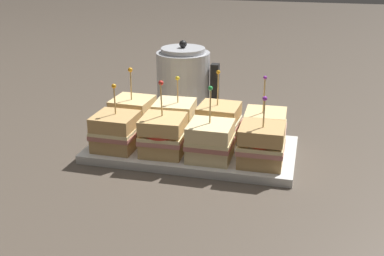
{
  "coord_description": "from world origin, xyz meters",
  "views": [
    {
      "loc": [
        0.24,
        -0.95,
        0.44
      ],
      "look_at": [
        0.0,
        0.0,
        0.06
      ],
      "focal_mm": 45.0,
      "sensor_mm": 36.0,
      "label": 1
    }
  ],
  "objects_px": {
    "sandwich_back_center_left": "(175,119)",
    "sandwich_back_far_right": "(265,128)",
    "sandwich_front_center_right": "(210,141)",
    "sandwich_back_far_left": "(133,115)",
    "sandwich_front_far_left": "(116,131)",
    "sandwich_back_center_right": "(219,122)",
    "kettle_steel": "(184,83)",
    "sandwich_front_far_right": "(261,145)",
    "sandwich_front_center_left": "(163,135)",
    "serving_platter": "(192,150)"
  },
  "relations": [
    {
      "from": "sandwich_front_center_right",
      "to": "kettle_steel",
      "type": "bearing_deg",
      "value": 114.56
    },
    {
      "from": "sandwich_front_center_left",
      "to": "sandwich_back_far_left",
      "type": "relative_size",
      "value": 1.01
    },
    {
      "from": "sandwich_back_far_right",
      "to": "sandwich_front_far_right",
      "type": "bearing_deg",
      "value": -88.13
    },
    {
      "from": "sandwich_back_center_right",
      "to": "kettle_steel",
      "type": "bearing_deg",
      "value": 124.87
    },
    {
      "from": "serving_platter",
      "to": "sandwich_front_far_left",
      "type": "height_order",
      "value": "sandwich_front_far_left"
    },
    {
      "from": "sandwich_front_center_left",
      "to": "sandwich_back_far_left",
      "type": "height_order",
      "value": "sandwich_front_center_left"
    },
    {
      "from": "serving_platter",
      "to": "sandwich_back_far_right",
      "type": "height_order",
      "value": "sandwich_back_far_right"
    },
    {
      "from": "sandwich_back_far_right",
      "to": "sandwich_front_center_right",
      "type": "bearing_deg",
      "value": -134.89
    },
    {
      "from": "sandwich_front_far_right",
      "to": "sandwich_back_far_right",
      "type": "height_order",
      "value": "sandwich_back_far_right"
    },
    {
      "from": "sandwich_front_center_right",
      "to": "sandwich_back_center_left",
      "type": "bearing_deg",
      "value": 135.17
    },
    {
      "from": "sandwich_front_far_left",
      "to": "sandwich_back_far_left",
      "type": "height_order",
      "value": "sandwich_back_far_left"
    },
    {
      "from": "sandwich_front_far_right",
      "to": "sandwich_front_center_left",
      "type": "bearing_deg",
      "value": 179.83
    },
    {
      "from": "serving_platter",
      "to": "kettle_steel",
      "type": "distance_m",
      "value": 0.27
    },
    {
      "from": "sandwich_front_center_right",
      "to": "sandwich_back_center_right",
      "type": "distance_m",
      "value": 0.11
    },
    {
      "from": "sandwich_back_center_right",
      "to": "sandwich_front_center_right",
      "type": "bearing_deg",
      "value": -88.18
    },
    {
      "from": "sandwich_back_center_right",
      "to": "sandwich_front_center_left",
      "type": "bearing_deg",
      "value": -133.17
    },
    {
      "from": "sandwich_front_far_left",
      "to": "sandwich_front_far_right",
      "type": "xyz_separation_m",
      "value": [
        0.31,
        -0.0,
        0.0
      ]
    },
    {
      "from": "serving_platter",
      "to": "sandwich_back_center_left",
      "type": "distance_m",
      "value": 0.09
    },
    {
      "from": "sandwich_front_center_right",
      "to": "sandwich_back_far_right",
      "type": "distance_m",
      "value": 0.14
    },
    {
      "from": "sandwich_front_far_left",
      "to": "sandwich_back_far_right",
      "type": "distance_m",
      "value": 0.33
    },
    {
      "from": "sandwich_front_far_right",
      "to": "kettle_steel",
      "type": "bearing_deg",
      "value": 129.07
    },
    {
      "from": "sandwich_front_far_left",
      "to": "sandwich_front_center_left",
      "type": "height_order",
      "value": "sandwich_front_center_left"
    },
    {
      "from": "sandwich_front_far_left",
      "to": "sandwich_back_center_right",
      "type": "distance_m",
      "value": 0.23
    },
    {
      "from": "sandwich_back_center_right",
      "to": "kettle_steel",
      "type": "xyz_separation_m",
      "value": [
        -0.13,
        0.19,
        0.03
      ]
    },
    {
      "from": "serving_platter",
      "to": "sandwich_front_far_right",
      "type": "relative_size",
      "value": 3.12
    },
    {
      "from": "sandwich_front_far_left",
      "to": "sandwich_front_far_right",
      "type": "relative_size",
      "value": 1.0
    },
    {
      "from": "sandwich_back_far_left",
      "to": "kettle_steel",
      "type": "xyz_separation_m",
      "value": [
        0.07,
        0.19,
        0.03
      ]
    },
    {
      "from": "serving_platter",
      "to": "sandwich_front_far_left",
      "type": "xyz_separation_m",
      "value": [
        -0.16,
        -0.05,
        0.05
      ]
    },
    {
      "from": "sandwich_back_center_right",
      "to": "sandwich_back_far_right",
      "type": "relative_size",
      "value": 1.01
    },
    {
      "from": "sandwich_front_center_left",
      "to": "sandwich_back_far_left",
      "type": "xyz_separation_m",
      "value": [
        -0.11,
        0.1,
        -0.0
      ]
    },
    {
      "from": "serving_platter",
      "to": "sandwich_front_center_right",
      "type": "bearing_deg",
      "value": -45.61
    },
    {
      "from": "sandwich_front_far_right",
      "to": "sandwich_back_center_right",
      "type": "xyz_separation_m",
      "value": [
        -0.11,
        0.11,
        0.0
      ]
    },
    {
      "from": "sandwich_back_center_left",
      "to": "kettle_steel",
      "type": "distance_m",
      "value": 0.2
    },
    {
      "from": "serving_platter",
      "to": "sandwich_back_center_right",
      "type": "height_order",
      "value": "sandwich_back_center_right"
    },
    {
      "from": "sandwich_front_center_right",
      "to": "sandwich_back_center_right",
      "type": "height_order",
      "value": "sandwich_back_center_right"
    },
    {
      "from": "sandwich_back_far_left",
      "to": "sandwich_back_far_right",
      "type": "relative_size",
      "value": 0.99
    },
    {
      "from": "sandwich_front_far_left",
      "to": "sandwich_back_center_left",
      "type": "relative_size",
      "value": 1.01
    },
    {
      "from": "sandwich_front_far_left",
      "to": "sandwich_front_center_left",
      "type": "bearing_deg",
      "value": -0.08
    },
    {
      "from": "sandwich_front_far_right",
      "to": "sandwich_back_center_right",
      "type": "relative_size",
      "value": 0.9
    },
    {
      "from": "sandwich_back_far_left",
      "to": "kettle_steel",
      "type": "relative_size",
      "value": 0.77
    },
    {
      "from": "sandwich_front_center_left",
      "to": "sandwich_back_far_right",
      "type": "xyz_separation_m",
      "value": [
        0.2,
        0.1,
        -0.0
      ]
    },
    {
      "from": "sandwich_front_far_left",
      "to": "kettle_steel",
      "type": "relative_size",
      "value": 0.71
    },
    {
      "from": "sandwich_back_center_left",
      "to": "serving_platter",
      "type": "bearing_deg",
      "value": -44.05
    },
    {
      "from": "sandwich_front_center_right",
      "to": "sandwich_front_far_right",
      "type": "distance_m",
      "value": 0.1
    },
    {
      "from": "sandwich_back_center_left",
      "to": "sandwich_back_far_right",
      "type": "height_order",
      "value": "sandwich_back_far_right"
    },
    {
      "from": "sandwich_front_center_right",
      "to": "sandwich_back_far_left",
      "type": "bearing_deg",
      "value": 153.03
    },
    {
      "from": "sandwich_back_center_right",
      "to": "serving_platter",
      "type": "bearing_deg",
      "value": -132.12
    },
    {
      "from": "sandwich_back_center_left",
      "to": "sandwich_back_far_right",
      "type": "relative_size",
      "value": 0.9
    },
    {
      "from": "sandwich_front_far_right",
      "to": "sandwich_back_center_left",
      "type": "xyz_separation_m",
      "value": [
        -0.21,
        0.1,
        -0.0
      ]
    },
    {
      "from": "sandwich_back_far_left",
      "to": "sandwich_back_far_right",
      "type": "distance_m",
      "value": 0.31
    }
  ]
}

